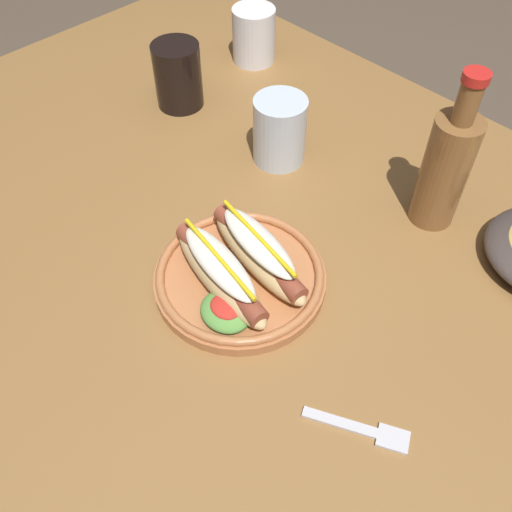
{
  "coord_description": "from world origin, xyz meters",
  "views": [
    {
      "loc": [
        0.36,
        -0.38,
        1.34
      ],
      "look_at": [
        0.01,
        -0.04,
        0.77
      ],
      "focal_mm": 39.27,
      "sensor_mm": 36.0,
      "label": 1
    }
  ],
  "objects_px": {
    "water_cup": "(280,131)",
    "soda_cup": "(178,76)",
    "hot_dog_plate": "(239,271)",
    "glass_bottle": "(446,167)",
    "extra_cup": "(254,35)",
    "fork": "(365,430)"
  },
  "relations": [
    {
      "from": "hot_dog_plate",
      "to": "water_cup",
      "type": "height_order",
      "value": "water_cup"
    },
    {
      "from": "soda_cup",
      "to": "glass_bottle",
      "type": "distance_m",
      "value": 0.49
    },
    {
      "from": "soda_cup",
      "to": "water_cup",
      "type": "xyz_separation_m",
      "value": [
        0.23,
        0.02,
        -0.0
      ]
    },
    {
      "from": "water_cup",
      "to": "soda_cup",
      "type": "bearing_deg",
      "value": -175.68
    },
    {
      "from": "hot_dog_plate",
      "to": "glass_bottle",
      "type": "xyz_separation_m",
      "value": [
        0.11,
        0.29,
        0.07
      ]
    },
    {
      "from": "soda_cup",
      "to": "extra_cup",
      "type": "distance_m",
      "value": 0.2
    },
    {
      "from": "fork",
      "to": "soda_cup",
      "type": "height_order",
      "value": "soda_cup"
    },
    {
      "from": "extra_cup",
      "to": "soda_cup",
      "type": "bearing_deg",
      "value": -86.12
    },
    {
      "from": "extra_cup",
      "to": "glass_bottle",
      "type": "bearing_deg",
      "value": -13.16
    },
    {
      "from": "hot_dog_plate",
      "to": "glass_bottle",
      "type": "bearing_deg",
      "value": 70.07
    },
    {
      "from": "water_cup",
      "to": "glass_bottle",
      "type": "height_order",
      "value": "glass_bottle"
    },
    {
      "from": "glass_bottle",
      "to": "extra_cup",
      "type": "bearing_deg",
      "value": 166.84
    },
    {
      "from": "water_cup",
      "to": "extra_cup",
      "type": "relative_size",
      "value": 1.05
    },
    {
      "from": "hot_dog_plate",
      "to": "extra_cup",
      "type": "relative_size",
      "value": 2.23
    },
    {
      "from": "water_cup",
      "to": "extra_cup",
      "type": "bearing_deg",
      "value": 143.45
    },
    {
      "from": "fork",
      "to": "glass_bottle",
      "type": "distance_m",
      "value": 0.37
    },
    {
      "from": "soda_cup",
      "to": "extra_cup",
      "type": "height_order",
      "value": "soda_cup"
    },
    {
      "from": "fork",
      "to": "glass_bottle",
      "type": "bearing_deg",
      "value": 85.57
    },
    {
      "from": "soda_cup",
      "to": "glass_bottle",
      "type": "bearing_deg",
      "value": 9.72
    },
    {
      "from": "hot_dog_plate",
      "to": "extra_cup",
      "type": "distance_m",
      "value": 0.57
    },
    {
      "from": "water_cup",
      "to": "glass_bottle",
      "type": "bearing_deg",
      "value": 14.53
    },
    {
      "from": "glass_bottle",
      "to": "fork",
      "type": "bearing_deg",
      "value": -67.04
    }
  ]
}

